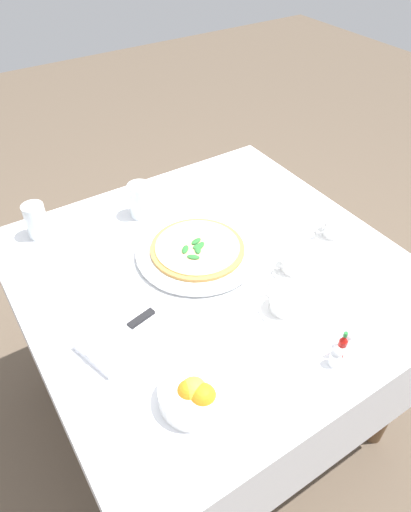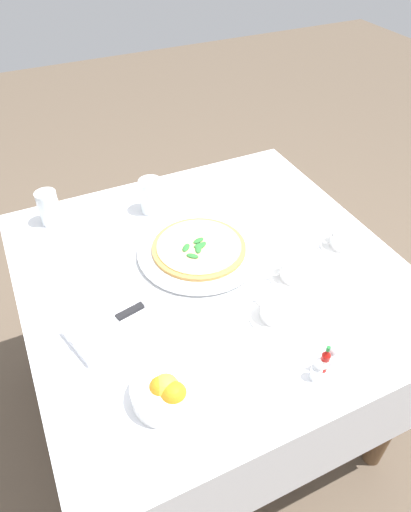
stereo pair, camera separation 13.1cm
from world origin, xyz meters
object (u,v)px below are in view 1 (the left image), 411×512
hot_sauce_bottle (342,346)px  pizza_plate (198,251)px  pizza (197,248)px  napkin_folded (126,333)px  coffee_cup_far_left (284,303)px  water_glass_near_right (37,222)px  water_glass_near_left (140,202)px  coffee_cup_center_back (335,228)px  coffee_cup_back_corner (295,263)px  pepper_shaker (347,341)px  salt_shaker (335,357)px  dinner_knife (125,330)px  citrus_bowl (194,394)px

hot_sauce_bottle → pizza_plate: bearing=-79.6°
pizza_plate → pizza: (0.00, 0.00, 0.01)m
napkin_folded → pizza_plate: bearing=-168.3°
pizza_plate → coffee_cup_far_left: (-0.07, 0.30, 0.02)m
pizza_plate → water_glass_near_right: 0.49m
water_glass_near_left → napkin_folded: bearing=58.9°
coffee_cup_center_back → coffee_cup_back_corner: bearing=14.3°
pizza → pepper_shaker: (-0.12, 0.47, 0.00)m
napkin_folded → salt_shaker: (-0.36, 0.33, 0.02)m
pizza → coffee_cup_center_back: size_ratio=2.08×
coffee_cup_back_corner → water_glass_near_right: size_ratio=1.18×
coffee_cup_back_corner → pizza: bearing=-46.8°
napkin_folded → water_glass_near_left: bearing=-137.3°
coffee_cup_center_back → hot_sauce_bottle: size_ratio=1.57×
pizza → coffee_cup_center_back: (-0.40, 0.15, 0.00)m
pizza → coffee_cup_center_back: coffee_cup_center_back is taller
pizza_plate → coffee_cup_center_back: 0.43m
salt_shaker → pepper_shaker: bearing=-160.3°
coffee_cup_back_corner → coffee_cup_center_back: bearing=-165.7°
pepper_shaker → dinner_knife: bearing=-36.3°
water_glass_near_left → citrus_bowl: 0.70m
pizza → hot_sauce_bottle: (-0.09, 0.48, 0.01)m
citrus_bowl → hot_sauce_bottle: size_ratio=1.81×
salt_shaker → coffee_cup_far_left: bearing=-93.1°
hot_sauce_bottle → salt_shaker: 0.03m
coffee_cup_far_left → water_glass_near_left: 0.58m
coffee_cup_far_left → salt_shaker: (0.01, 0.19, -0.00)m
coffee_cup_far_left → napkin_folded: coffee_cup_far_left is taller
dinner_knife → pepper_shaker: pepper_shaker is taller
salt_shaker → coffee_cup_back_corner: bearing=-114.2°
salt_shaker → pepper_shaker: (-0.06, -0.02, 0.00)m
citrus_bowl → pepper_shaker: citrus_bowl is taller
pizza → dinner_knife: size_ratio=1.40×
citrus_bowl → hot_sauce_bottle: (-0.35, 0.08, 0.01)m
coffee_cup_center_back → pizza: bearing=-20.7°
pepper_shaker → water_glass_near_left: bearing=-77.4°
pizza_plate → water_glass_near_right: water_glass_near_right is taller
water_glass_near_right → napkin_folded: (-0.05, 0.50, -0.04)m
napkin_folded → hot_sauce_bottle: hot_sauce_bottle is taller
coffee_cup_center_back → citrus_bowl: (0.66, 0.25, -0.00)m
water_glass_near_right → napkin_folded: water_glass_near_right is taller
pizza_plate → coffee_cup_far_left: bearing=103.2°
dinner_knife → pepper_shaker: 0.53m
coffee_cup_far_left → napkin_folded: 0.40m
pizza_plate → hot_sauce_bottle: 0.49m
pizza → napkin_folded: size_ratio=1.10×
napkin_folded → hot_sauce_bottle: (-0.39, 0.32, 0.02)m
coffee_cup_back_corner → water_glass_near_left: bearing=-62.9°
pizza_plate → pepper_shaker: pepper_shaker is taller
coffee_cup_center_back → dinner_knife: size_ratio=0.67×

